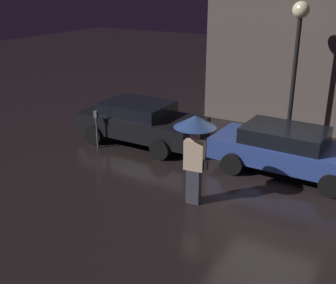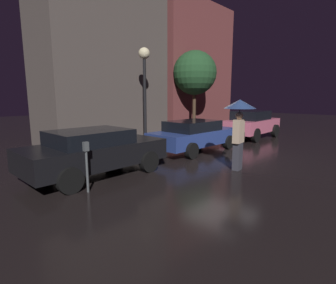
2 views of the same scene
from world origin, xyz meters
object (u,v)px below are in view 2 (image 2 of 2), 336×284
Objects in this scene: parked_car_black at (94,151)px; pedestrian_with_umbrella at (239,118)px; parked_car_blue at (194,135)px; parking_meter at (87,161)px; street_lamp_near at (144,72)px; parked_car_pink at (251,124)px.

pedestrian_with_umbrella is (3.37, -2.77, 0.92)m from parked_car_black.
parking_meter is at bearing -166.67° from parked_car_blue.
pedestrian_with_umbrella is 0.49× the size of street_lamp_near.
parked_car_blue is (4.82, 0.06, -0.03)m from parked_car_black.
parked_car_blue is at bearing 11.92° from parking_meter.
parked_car_blue is 3.67m from street_lamp_near.
parked_car_pink is at bearing 5.74° from parking_meter.
parked_car_black is at bearing -177.91° from parked_car_blue.
parked_car_blue is 0.95× the size of street_lamp_near.
parked_car_black is 1.46m from parking_meter.
pedestrian_with_umbrella reaches higher than parked_car_pink.
street_lamp_near is (4.18, 2.46, 2.67)m from parked_car_black.
parked_car_pink is 6.73m from street_lamp_near.
parked_car_pink is 7.08m from pedestrian_with_umbrella.
parked_car_blue is 1.93× the size of pedestrian_with_umbrella.
street_lamp_near reaches higher than parked_car_blue.
street_lamp_near is at bearing 106.28° from parked_car_blue.
pedestrian_with_umbrella is at bearing -20.82° from parking_meter.
parked_car_pink is at bearing -165.11° from pedestrian_with_umbrella.
pedestrian_with_umbrella is 4.66m from parking_meter.
parking_meter is at bearing -176.03° from parked_car_pink.
parked_car_black is 3.32× the size of parking_meter.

